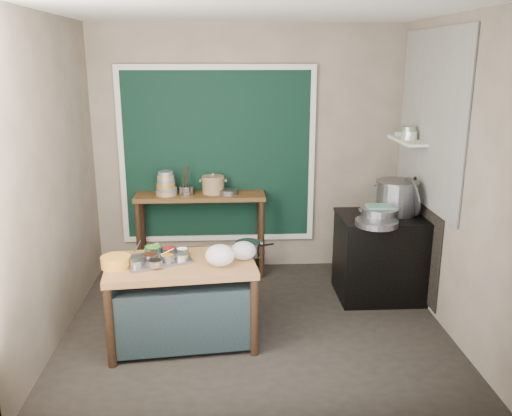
{
  "coord_description": "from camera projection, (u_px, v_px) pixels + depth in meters",
  "views": [
    {
      "loc": [
        -0.24,
        -4.64,
        2.43
      ],
      "look_at": [
        0.02,
        0.25,
        1.07
      ],
      "focal_mm": 38.0,
      "sensor_mm": 36.0,
      "label": 1
    }
  ],
  "objects": [
    {
      "name": "condiment_bowls",
      "position": [
        160.0,
        255.0,
        4.62
      ],
      "size": [
        0.47,
        0.44,
        0.06
      ],
      "color": "gray",
      "rests_on": "condiment_tray"
    },
    {
      "name": "stove_block",
      "position": [
        382.0,
        258.0,
        5.62
      ],
      "size": [
        0.9,
        0.68,
        0.85
      ],
      "primitive_type": "cube",
      "color": "black",
      "rests_on": "floor"
    },
    {
      "name": "soot_patch",
      "position": [
        418.0,
        229.0,
        5.66
      ],
      "size": [
        0.01,
        1.3,
        1.3
      ],
      "primitive_type": "cube",
      "color": "black",
      "rests_on": "right_wall"
    },
    {
      "name": "saucepan",
      "position": [
        248.0,
        249.0,
        4.75
      ],
      "size": [
        0.29,
        0.29,
        0.13
      ],
      "primitive_type": null,
      "rotation": [
        0.0,
        0.0,
        0.32
      ],
      "color": "gray",
      "rests_on": "prep_table"
    },
    {
      "name": "yellow_basin",
      "position": [
        116.0,
        262.0,
        4.48
      ],
      "size": [
        0.32,
        0.32,
        0.09
      ],
      "primitive_type": "cylinder",
      "rotation": [
        0.0,
        0.0,
        0.42
      ],
      "color": "orange",
      "rests_on": "prep_table"
    },
    {
      "name": "shelf_bowl_green",
      "position": [
        401.0,
        134.0,
        5.83
      ],
      "size": [
        0.17,
        0.17,
        0.05
      ],
      "primitive_type": "cylinder",
      "rotation": [
        0.0,
        0.0,
        0.43
      ],
      "color": "gray",
      "rests_on": "wall_shelf"
    },
    {
      "name": "plastic_bag_a",
      "position": [
        220.0,
        255.0,
        4.5
      ],
      "size": [
        0.29,
        0.27,
        0.19
      ],
      "primitive_type": "ellipsoid",
      "rotation": [
        0.0,
        0.0,
        0.27
      ],
      "color": "white",
      "rests_on": "prep_table"
    },
    {
      "name": "floor",
      "position": [
        255.0,
        324.0,
        5.13
      ],
      "size": [
        3.5,
        3.0,
        0.02
      ],
      "primitive_type": "cube",
      "color": "black",
      "rests_on": "ground"
    },
    {
      "name": "steamer",
      "position": [
        379.0,
        214.0,
        5.35
      ],
      "size": [
        0.41,
        0.41,
        0.13
      ],
      "primitive_type": null,
      "rotation": [
        0.0,
        0.0,
        0.06
      ],
      "color": "gray",
      "rests_on": "stove_top"
    },
    {
      "name": "bowl_stack",
      "position": [
        166.0,
        185.0,
        6.01
      ],
      "size": [
        0.24,
        0.24,
        0.27
      ],
      "color": "tan",
      "rests_on": "back_counter"
    },
    {
      "name": "tile_panel",
      "position": [
        430.0,
        119.0,
        5.26
      ],
      "size": [
        0.02,
        1.7,
        1.7
      ],
      "primitive_type": "cube",
      "color": "#B2B2AA",
      "rests_on": "right_wall"
    },
    {
      "name": "curtain_panel",
      "position": [
        218.0,
        156.0,
        6.16
      ],
      "size": [
        2.1,
        0.02,
        1.9
      ],
      "primitive_type": "cube",
      "color": "black",
      "rests_on": "back_wall"
    },
    {
      "name": "stock_pot",
      "position": [
        396.0,
        197.0,
        5.53
      ],
      "size": [
        0.46,
        0.46,
        0.34
      ],
      "primitive_type": null,
      "rotation": [
        0.0,
        0.0,
        0.05
      ],
      "color": "gray",
      "rests_on": "stove_top"
    },
    {
      "name": "back_counter",
      "position": [
        201.0,
        234.0,
        6.21
      ],
      "size": [
        1.45,
        0.4,
        0.95
      ],
      "primitive_type": "cube",
      "color": "brown",
      "rests_on": "floor"
    },
    {
      "name": "back_wall",
      "position": [
        248.0,
        151.0,
        6.21
      ],
      "size": [
        3.5,
        0.02,
        2.8
      ],
      "primitive_type": "cube",
      "color": "gray",
      "rests_on": "floor"
    },
    {
      "name": "utensil_cup",
      "position": [
        186.0,
        190.0,
        6.04
      ],
      "size": [
        0.2,
        0.2,
        0.1
      ],
      "primitive_type": "cylinder",
      "rotation": [
        0.0,
        0.0,
        0.19
      ],
      "color": "gray",
      "rests_on": "back_counter"
    },
    {
      "name": "wall_shelf",
      "position": [
        408.0,
        141.0,
        5.61
      ],
      "size": [
        0.22,
        0.7,
        0.03
      ],
      "primitive_type": "cube",
      "color": "beige",
      "rests_on": "right_wall"
    },
    {
      "name": "prep_table",
      "position": [
        182.0,
        302.0,
        4.71
      ],
      "size": [
        1.32,
        0.85,
        0.75
      ],
      "primitive_type": "cube",
      "rotation": [
        0.0,
        0.0,
        0.1
      ],
      "color": "brown",
      "rests_on": "floor"
    },
    {
      "name": "green_cloth",
      "position": [
        380.0,
        206.0,
        5.33
      ],
      "size": [
        0.26,
        0.2,
        0.02
      ],
      "primitive_type": "cube",
      "rotation": [
        0.0,
        0.0,
        -0.03
      ],
      "color": "slate",
      "rests_on": "steamer"
    },
    {
      "name": "shallow_pan",
      "position": [
        377.0,
        223.0,
        5.17
      ],
      "size": [
        0.49,
        0.49,
        0.05
      ],
      "primitive_type": "cylinder",
      "rotation": [
        0.0,
        0.0,
        -0.23
      ],
      "color": "gray",
      "rests_on": "stove_top"
    },
    {
      "name": "shelf_bowl_stack",
      "position": [
        409.0,
        133.0,
        5.56
      ],
      "size": [
        0.17,
        0.17,
        0.13
      ],
      "color": "silver",
      "rests_on": "wall_shelf"
    },
    {
      "name": "ceiling",
      "position": [
        255.0,
        9.0,
        4.38
      ],
      "size": [
        3.5,
        3.0,
        0.02
      ],
      "primitive_type": "cube",
      "color": "gray",
      "rests_on": "back_wall"
    },
    {
      "name": "condiment_tray",
      "position": [
        157.0,
        260.0,
        4.63
      ],
      "size": [
        0.64,
        0.56,
        0.02
      ],
      "primitive_type": "cube",
      "rotation": [
        0.0,
        0.0,
        0.41
      ],
      "color": "gray",
      "rests_on": "prep_table"
    },
    {
      "name": "curtain_frame",
      "position": [
        218.0,
        156.0,
        6.16
      ],
      "size": [
        2.22,
        0.03,
        2.02
      ],
      "primitive_type": null,
      "color": "beige",
      "rests_on": "back_wall"
    },
    {
      "name": "ceramic_crock",
      "position": [
        213.0,
        186.0,
        6.09
      ],
      "size": [
        0.27,
        0.27,
        0.18
      ],
      "primitive_type": null,
      "rotation": [
        0.0,
        0.0,
        0.02
      ],
      "color": "#91724F",
      "rests_on": "back_counter"
    },
    {
      "name": "right_wall",
      "position": [
        451.0,
        177.0,
        4.85
      ],
      "size": [
        0.02,
        3.0,
        2.8
      ],
      "primitive_type": "cube",
      "color": "gray",
      "rests_on": "floor"
    },
    {
      "name": "wide_bowl",
      "position": [
        228.0,
        192.0,
        6.06
      ],
      "size": [
        0.25,
        0.25,
        0.05
      ],
      "primitive_type": "cylinder",
      "rotation": [
        0.0,
        0.0,
        -0.17
      ],
      "color": "gray",
      "rests_on": "back_counter"
    },
    {
      "name": "left_wall",
      "position": [
        51.0,
        181.0,
        4.66
      ],
      "size": [
        0.02,
        3.0,
        2.8
      ],
      "primitive_type": "cube",
      "color": "gray",
      "rests_on": "floor"
    },
    {
      "name": "stove_top",
      "position": [
        385.0,
        217.0,
        5.5
      ],
      "size": [
        0.92,
        0.69,
        0.03
      ],
      "primitive_type": "cube",
      "color": "black",
      "rests_on": "stove_block"
    },
    {
      "name": "pot_lid",
      "position": [
        412.0,
        196.0,
        5.46
      ],
      "size": [
        0.12,
        0.41,
        0.4
      ],
      "primitive_type": "cylinder",
      "rotation": [
        0.0,
        1.36,
        0.05
      ],
      "color": "gray",
      "rests_on": "stove_top"
    },
    {
      "name": "plastic_bag_b",
      "position": [
        243.0,
        251.0,
        4.64
      ],
      "size": [
        0.27,
        0.25,
        0.16
      ],
      "primitive_type": "ellipsoid",
      "rotation": [
        0.0,
        0.0,
        -0.34
      ],
      "color": "white",
      "rests_on": "prep_table"
    }
  ]
}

